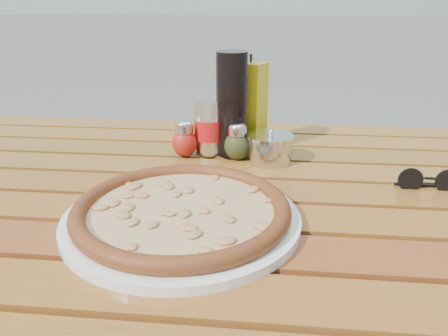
# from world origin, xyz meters

# --- Properties ---
(table) EXTENTS (1.40, 0.90, 0.75)m
(table) POSITION_xyz_m (0.00, -0.00, 0.67)
(table) COLOR #3C220D
(table) RESTS_ON ground
(plate) EXTENTS (0.39, 0.39, 0.01)m
(plate) POSITION_xyz_m (-0.05, -0.14, 0.76)
(plate) COLOR white
(plate) RESTS_ON table
(pizza) EXTENTS (0.38, 0.38, 0.03)m
(pizza) POSITION_xyz_m (-0.05, -0.14, 0.77)
(pizza) COLOR beige
(pizza) RESTS_ON plate
(pepper_shaker) EXTENTS (0.07, 0.07, 0.08)m
(pepper_shaker) POSITION_xyz_m (-0.10, 0.16, 0.79)
(pepper_shaker) COLOR red
(pepper_shaker) RESTS_ON table
(oregano_shaker) EXTENTS (0.05, 0.05, 0.08)m
(oregano_shaker) POSITION_xyz_m (0.01, 0.15, 0.79)
(oregano_shaker) COLOR #3B4019
(oregano_shaker) RESTS_ON table
(dark_bottle) EXTENTS (0.09, 0.09, 0.22)m
(dark_bottle) POSITION_xyz_m (-0.00, 0.19, 0.86)
(dark_bottle) COLOR black
(dark_bottle) RESTS_ON table
(soda_can) EXTENTS (0.07, 0.07, 0.12)m
(soda_can) POSITION_xyz_m (-0.05, 0.19, 0.81)
(soda_can) COLOR silver
(soda_can) RESTS_ON table
(olive_oil_cruet) EXTENTS (0.07, 0.07, 0.21)m
(olive_oil_cruet) POSITION_xyz_m (0.04, 0.24, 0.85)
(olive_oil_cruet) COLOR gold
(olive_oil_cruet) RESTS_ON table
(parmesan_tin) EXTENTS (0.10, 0.10, 0.07)m
(parmesan_tin) POSITION_xyz_m (0.08, 0.14, 0.78)
(parmesan_tin) COLOR silver
(parmesan_tin) RESTS_ON table
(sunglasses) EXTENTS (0.11, 0.02, 0.04)m
(sunglasses) POSITION_xyz_m (0.37, 0.03, 0.77)
(sunglasses) COLOR black
(sunglasses) RESTS_ON table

